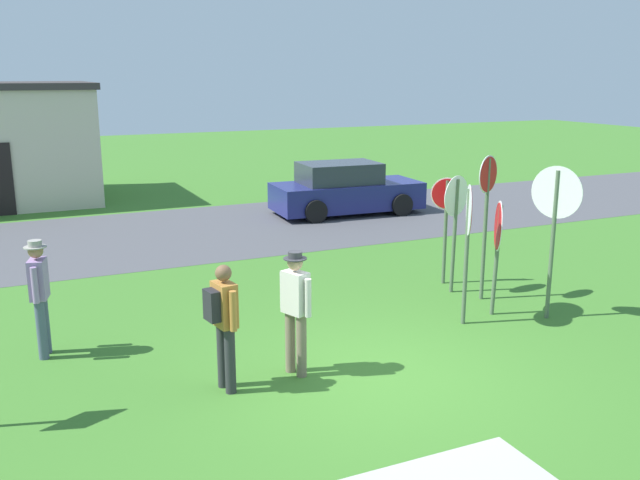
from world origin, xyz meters
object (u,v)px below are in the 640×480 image
object	(u,v)px
stop_sign_rear_left	(487,204)
stop_sign_leaning_right	(555,214)
stop_sign_center_cluster	(455,213)
stop_sign_far_back	(468,229)
person_holding_notes	(223,319)
stop_sign_nearest	(497,238)
parked_car_on_street	(345,190)
stop_sign_tallest	(446,214)
person_in_teal	(40,291)
person_near_signs	(295,306)

from	to	relation	value
stop_sign_rear_left	stop_sign_leaning_right	size ratio (longest dim) A/B	1.02
stop_sign_center_cluster	stop_sign_far_back	bearing A→B (deg)	-118.84
person_holding_notes	stop_sign_rear_left	bearing A→B (deg)	17.02
stop_sign_center_cluster	stop_sign_nearest	world-z (taller)	stop_sign_center_cluster
parked_car_on_street	stop_sign_rear_left	size ratio (longest dim) A/B	1.67
stop_sign_rear_left	stop_sign_leaning_right	bearing A→B (deg)	-73.36
stop_sign_far_back	stop_sign_tallest	xyz separation A→B (m)	(0.99, 2.02, -0.20)
stop_sign_center_cluster	person_in_teal	bearing A→B (deg)	-179.80
parked_car_on_street	stop_sign_tallest	distance (m)	7.18
stop_sign_rear_left	stop_sign_center_cluster	world-z (taller)	stop_sign_rear_left
stop_sign_far_back	stop_sign_leaning_right	distance (m)	1.51
stop_sign_tallest	person_holding_notes	bearing A→B (deg)	-152.54
stop_sign_leaning_right	person_near_signs	distance (m)	4.79
stop_sign_rear_left	stop_sign_tallest	xyz separation A→B (m)	(-0.07, 1.11, -0.37)
person_holding_notes	person_near_signs	bearing A→B (deg)	4.20
stop_sign_far_back	stop_sign_leaning_right	bearing A→B (deg)	-13.98
stop_sign_far_back	person_near_signs	distance (m)	3.39
stop_sign_far_back	stop_sign_rear_left	size ratio (longest dim) A/B	0.88
stop_sign_rear_left	stop_sign_leaning_right	xyz separation A→B (m)	(0.38, -1.28, 0.03)
stop_sign_leaning_right	person_near_signs	bearing A→B (deg)	-176.49
parked_car_on_street	person_holding_notes	xyz separation A→B (m)	(-6.64, -9.76, 0.29)
stop_sign_nearest	person_near_signs	xyz separation A→B (m)	(-4.00, -0.81, -0.36)
stop_sign_leaning_right	person_holding_notes	bearing A→B (deg)	-176.36
stop_sign_nearest	person_near_signs	size ratio (longest dim) A/B	1.14
stop_sign_far_back	stop_sign_center_cluster	xyz separation A→B (m)	(0.82, 1.48, -0.08)
stop_sign_leaning_right	person_near_signs	size ratio (longest dim) A/B	1.48
stop_sign_center_cluster	person_in_teal	world-z (taller)	stop_sign_center_cluster
stop_sign_tallest	parked_car_on_street	bearing A→B (deg)	79.08
parked_car_on_street	stop_sign_rear_left	distance (m)	8.29
stop_sign_rear_left	stop_sign_nearest	world-z (taller)	stop_sign_rear_left
stop_sign_center_cluster	stop_sign_nearest	bearing A→B (deg)	-93.54
stop_sign_tallest	person_near_signs	world-z (taller)	stop_sign_tallest
stop_sign_leaning_right	stop_sign_nearest	size ratio (longest dim) A/B	1.31
stop_sign_nearest	stop_sign_tallest	world-z (taller)	stop_sign_tallest
stop_sign_tallest	person_holding_notes	size ratio (longest dim) A/B	1.24
person_holding_notes	person_in_teal	bearing A→B (deg)	133.46
stop_sign_center_cluster	person_holding_notes	size ratio (longest dim) A/B	1.31
parked_car_on_street	stop_sign_nearest	distance (m)	9.05
stop_sign_far_back	stop_sign_leaning_right	size ratio (longest dim) A/B	0.90
stop_sign_rear_left	stop_sign_nearest	size ratio (longest dim) A/B	1.33
parked_car_on_street	stop_sign_center_cluster	distance (m)	7.75
stop_sign_far_back	person_in_teal	distance (m)	6.55
stop_sign_rear_left	person_near_signs	xyz separation A→B (m)	(-4.33, -1.57, -0.78)
stop_sign_far_back	stop_sign_rear_left	world-z (taller)	stop_sign_rear_left
parked_car_on_street	stop_sign_nearest	world-z (taller)	stop_sign_nearest
stop_sign_far_back	person_in_teal	xyz separation A→B (m)	(-6.36, 1.45, -0.61)
stop_sign_leaning_right	stop_sign_center_cluster	xyz separation A→B (m)	(-0.63, 1.84, -0.28)
stop_sign_rear_left	person_holding_notes	distance (m)	5.66
stop_sign_tallest	person_in_teal	xyz separation A→B (m)	(-7.36, -0.57, -0.41)
parked_car_on_street	stop_sign_tallest	bearing A→B (deg)	-100.92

